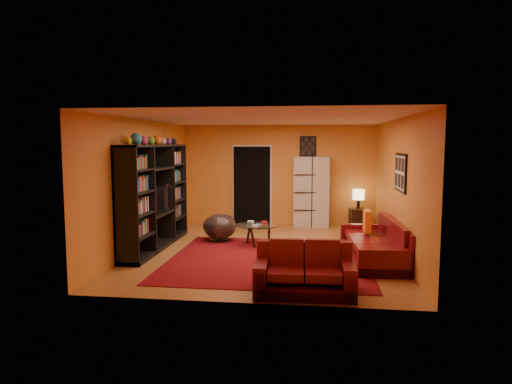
# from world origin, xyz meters

# --- Properties ---
(floor) EXTENTS (6.00, 6.00, 0.00)m
(floor) POSITION_xyz_m (0.00, 0.00, 0.00)
(floor) COLOR brown
(floor) RESTS_ON ground
(ceiling) EXTENTS (6.00, 6.00, 0.00)m
(ceiling) POSITION_xyz_m (0.00, 0.00, 2.60)
(ceiling) COLOR white
(ceiling) RESTS_ON wall_back
(wall_back) EXTENTS (6.00, 0.00, 6.00)m
(wall_back) POSITION_xyz_m (0.00, 3.00, 1.30)
(wall_back) COLOR orange
(wall_back) RESTS_ON floor
(wall_front) EXTENTS (6.00, 0.00, 6.00)m
(wall_front) POSITION_xyz_m (0.00, -3.00, 1.30)
(wall_front) COLOR orange
(wall_front) RESTS_ON floor
(wall_left) EXTENTS (0.00, 6.00, 6.00)m
(wall_left) POSITION_xyz_m (-2.50, 0.00, 1.30)
(wall_left) COLOR orange
(wall_left) RESTS_ON floor
(wall_right) EXTENTS (0.00, 6.00, 6.00)m
(wall_right) POSITION_xyz_m (2.50, 0.00, 1.30)
(wall_right) COLOR orange
(wall_right) RESTS_ON floor
(rug) EXTENTS (3.60, 3.60, 0.01)m
(rug) POSITION_xyz_m (0.10, -0.70, 0.01)
(rug) COLOR #520910
(rug) RESTS_ON floor
(doorway) EXTENTS (0.95, 0.10, 2.04)m
(doorway) POSITION_xyz_m (-0.70, 2.96, 1.02)
(doorway) COLOR black
(doorway) RESTS_ON floor
(wall_art_right) EXTENTS (0.03, 1.00, 0.70)m
(wall_art_right) POSITION_xyz_m (2.48, -0.30, 1.60)
(wall_art_right) COLOR black
(wall_art_right) RESTS_ON wall_right
(wall_art_back) EXTENTS (0.42, 0.03, 0.52)m
(wall_art_back) POSITION_xyz_m (0.75, 2.98, 2.05)
(wall_art_back) COLOR black
(wall_art_back) RESTS_ON wall_back
(entertainment_unit) EXTENTS (0.45, 3.00, 2.10)m
(entertainment_unit) POSITION_xyz_m (-2.27, 0.00, 1.05)
(entertainment_unit) COLOR black
(entertainment_unit) RESTS_ON floor
(tv) EXTENTS (0.98, 0.13, 0.57)m
(tv) POSITION_xyz_m (-2.23, 0.04, 1.00)
(tv) COLOR black
(tv) RESTS_ON entertainment_unit
(sofa) EXTENTS (1.15, 2.49, 0.85)m
(sofa) POSITION_xyz_m (2.14, -0.43, 0.28)
(sofa) COLOR #520A11
(sofa) RESTS_ON rug
(loveseat) EXTENTS (1.43, 0.89, 0.85)m
(loveseat) POSITION_xyz_m (0.80, -2.42, 0.29)
(loveseat) COLOR #520A11
(loveseat) RESTS_ON rug
(throw_pillow) EXTENTS (0.12, 0.42, 0.42)m
(throw_pillow) POSITION_xyz_m (1.95, 0.07, 0.63)
(throw_pillow) COLOR orange
(throw_pillow) RESTS_ON sofa
(coffee_table) EXTENTS (0.85, 0.85, 0.42)m
(coffee_table) POSITION_xyz_m (-0.26, 0.48, 0.38)
(coffee_table) COLOR silver
(coffee_table) RESTS_ON floor
(storage_cabinet) EXTENTS (0.93, 0.48, 1.79)m
(storage_cabinet) POSITION_xyz_m (0.87, 2.80, 0.89)
(storage_cabinet) COLOR beige
(storage_cabinet) RESTS_ON floor
(bowl_chair) EXTENTS (0.74, 0.74, 0.60)m
(bowl_chair) POSITION_xyz_m (-1.11, 0.79, 0.32)
(bowl_chair) COLOR black
(bowl_chair) RESTS_ON floor
(side_table) EXTENTS (0.45, 0.45, 0.50)m
(side_table) POSITION_xyz_m (2.02, 2.67, 0.25)
(side_table) COLOR black
(side_table) RESTS_ON floor
(table_lamp) EXTENTS (0.29, 0.29, 0.48)m
(table_lamp) POSITION_xyz_m (2.02, 2.67, 0.84)
(table_lamp) COLOR black
(table_lamp) RESTS_ON side_table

